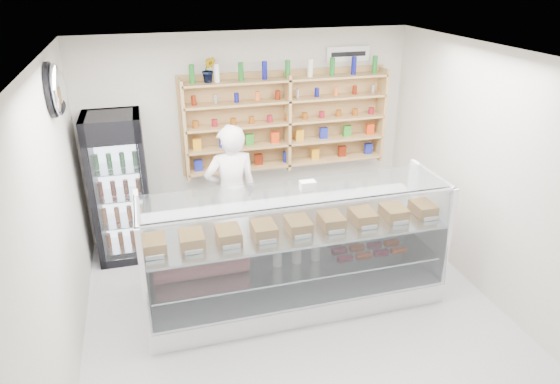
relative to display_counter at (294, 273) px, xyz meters
name	(u,v)px	position (x,y,z in m)	size (l,w,h in m)	color
room	(307,213)	(-0.05, -0.53, 1.02)	(5.00, 5.00, 5.00)	silver
display_counter	(294,273)	(0.00, 0.00, 0.00)	(3.28, 0.98, 1.43)	white
shop_worker	(232,194)	(-0.48, 1.15, 0.53)	(0.67, 0.44, 1.83)	white
drinks_cooler	(120,188)	(-1.83, 1.61, 0.58)	(0.70, 0.68, 1.93)	black
wall_shelving	(287,122)	(0.45, 1.81, 1.21)	(2.84, 0.28, 1.33)	tan
potted_plant	(209,70)	(-0.59, 1.81, 1.97)	(0.18, 0.14, 0.32)	#1E6626
security_mirror	(57,90)	(-2.22, 0.67, 2.07)	(0.15, 0.50, 0.50)	silver
wall_sign	(348,54)	(1.35, 1.94, 2.07)	(0.62, 0.03, 0.20)	white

